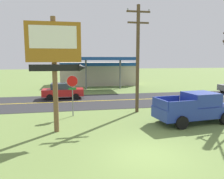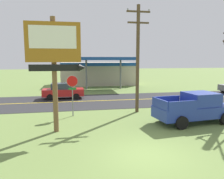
# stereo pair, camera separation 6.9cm
# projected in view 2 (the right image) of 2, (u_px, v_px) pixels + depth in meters

# --- Properties ---
(ground_plane) EXTENTS (180.00, 180.00, 0.00)m
(ground_plane) POSITION_uv_depth(u_px,v_px,m) (147.00, 156.00, 9.47)
(ground_plane) COLOR olive
(road_asphalt) EXTENTS (140.00, 8.00, 0.02)m
(road_asphalt) POSITION_uv_depth(u_px,v_px,m) (103.00, 101.00, 22.12)
(road_asphalt) COLOR #2B2B2D
(road_asphalt) RESTS_ON ground
(road_centre_line) EXTENTS (126.00, 0.20, 0.01)m
(road_centre_line) POSITION_uv_depth(u_px,v_px,m) (103.00, 101.00, 22.12)
(road_centre_line) COLOR gold
(road_centre_line) RESTS_ON road_asphalt
(motel_sign) EXTENTS (3.18, 0.54, 6.37)m
(motel_sign) POSITION_uv_depth(u_px,v_px,m) (55.00, 54.00, 12.01)
(motel_sign) COLOR brown
(motel_sign) RESTS_ON ground
(stop_sign) EXTENTS (0.80, 0.08, 2.95)m
(stop_sign) POSITION_uv_depth(u_px,v_px,m) (72.00, 88.00, 15.91)
(stop_sign) COLOR slate
(stop_sign) RESTS_ON ground
(utility_pole) EXTENTS (1.81, 0.26, 8.11)m
(utility_pole) POSITION_uv_depth(u_px,v_px,m) (138.00, 56.00, 16.86)
(utility_pole) COLOR brown
(utility_pole) RESTS_ON ground
(gas_station) EXTENTS (12.00, 11.50, 4.40)m
(gas_station) POSITION_uv_depth(u_px,v_px,m) (99.00, 73.00, 36.30)
(gas_station) COLOR beige
(gas_station) RESTS_ON ground
(pickup_blue_parked_on_lawn) EXTENTS (5.39, 2.68, 1.96)m
(pickup_blue_parked_on_lawn) POSITION_uv_depth(u_px,v_px,m) (195.00, 108.00, 14.38)
(pickup_blue_parked_on_lawn) COLOR #233893
(pickup_blue_parked_on_lawn) RESTS_ON ground
(car_red_mid_lane) EXTENTS (4.20, 2.00, 1.64)m
(car_red_mid_lane) POSITION_uv_depth(u_px,v_px,m) (63.00, 91.00, 23.23)
(car_red_mid_lane) COLOR red
(car_red_mid_lane) RESTS_ON ground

